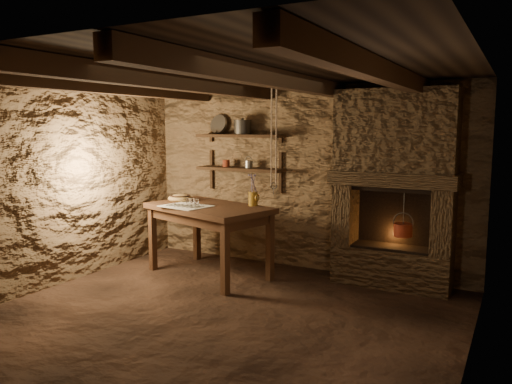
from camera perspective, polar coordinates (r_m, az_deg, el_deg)
The scene contains 25 objects.
floor at distance 5.13m, azimuth -3.91°, elevation -13.96°, with size 4.50×4.50×0.00m, color black.
back_wall at distance 6.59m, azimuth 5.30°, elevation 1.58°, with size 4.50×0.04×2.40m, color brown.
front_wall at distance 3.34m, azimuth -22.77°, elevation -4.77°, with size 4.50×0.04×2.40m, color brown.
left_wall at distance 6.31m, azimuth -21.58°, elevation 0.83°, with size 0.04×4.00×2.40m, color brown.
right_wall at distance 4.10m, azimuth 23.62°, elevation -2.61°, with size 0.04×4.00×2.40m, color brown.
ceiling at distance 4.81m, azimuth -4.17°, elevation 13.75°, with size 4.50×4.00×0.04m, color black.
beam_far_left at distance 5.74m, azimuth -17.18°, elevation 11.51°, with size 0.14×3.95×0.16m, color black.
beam_mid_left at distance 5.08m, azimuth -9.04°, elevation 12.31°, with size 0.14×3.95×0.16m, color black.
beam_mid_right at distance 4.55m, azimuth 1.30°, elevation 12.98°, with size 0.14×3.95×0.16m, color black.
beam_far_right at distance 4.19m, azimuth 13.91°, elevation 13.23°, with size 0.14×3.95×0.16m, color black.
shelf_lower at distance 6.82m, azimuth -1.82°, elevation 2.65°, with size 1.25×0.30×0.04m, color black.
shelf_upper at distance 6.79m, azimuth -1.84°, elevation 6.44°, with size 1.25×0.30×0.04m, color black.
hearth at distance 5.98m, azimuth 15.50°, elevation 1.00°, with size 1.43×0.51×2.30m.
work_table at distance 6.34m, azimuth -5.37°, elevation -5.22°, with size 1.75×1.29×0.90m.
linen_cloth at distance 6.22m, azimuth -7.99°, elevation -1.60°, with size 0.56×0.46×0.01m, color silver.
pewter_cutlery_row at distance 6.21m, azimuth -8.10°, elevation -1.53°, with size 0.47×0.18×0.01m, color gray, non-canonical shape.
drinking_glasses at distance 6.29m, azimuth -7.28°, elevation -1.11°, with size 0.18×0.05×0.07m, color white, non-canonical shape.
stoneware_jug at distance 6.19m, azimuth -0.32°, elevation -0.00°, with size 0.14×0.14×0.40m.
wooden_bowl at distance 6.67m, azimuth -8.68°, elevation -0.71°, with size 0.32×0.32×0.11m, color #A68148.
iron_stockpot at distance 6.77m, azimuth -1.55°, elevation 7.34°, with size 0.23×0.23×0.17m, color #2E2C28.
tin_pan at distance 7.09m, azimuth -4.29°, elevation 7.74°, with size 0.27×0.27×0.04m, color gray.
small_kettle at distance 6.74m, azimuth -0.84°, elevation 3.19°, with size 0.14×0.11×0.15m, color gray, non-canonical shape.
rusty_tin at distance 6.92m, azimuth -3.43°, elevation 3.29°, with size 0.10×0.10×0.10m, color #612013.
red_pot at distance 5.99m, azimuth 16.45°, elevation -4.08°, with size 0.28×0.28×0.54m.
hanging_ropes at distance 5.67m, azimuth 2.06°, elevation 6.73°, with size 0.08×0.08×1.20m, color tan, non-canonical shape.
Camera 1 is at (2.56, -4.04, 1.88)m, focal length 35.00 mm.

